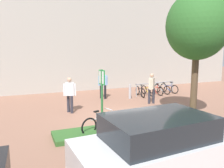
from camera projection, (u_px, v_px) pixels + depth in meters
name	position (u px, v px, depth m)	size (l,w,h in m)	color
ground_plane	(120.00, 117.00, 10.29)	(60.00, 60.00, 0.00)	#936651
building_facade	(78.00, 22.00, 16.56)	(28.00, 1.20, 10.00)	#B2ADA3
planter_strip	(144.00, 125.00, 8.86)	(7.00, 1.10, 0.16)	#336028
tree_sidewalk	(197.00, 26.00, 9.33)	(2.59, 2.59, 5.43)	brown
parking_sign_post	(102.00, 92.00, 7.99)	(0.10, 0.36, 2.34)	#2D7238
bike_at_sign	(101.00, 123.00, 8.30)	(1.61, 0.64, 0.86)	black
bike_rack_cluster	(155.00, 89.00, 15.37)	(3.19, 1.84, 0.83)	#99999E
bollard_steel	(130.00, 91.00, 14.05)	(0.16, 0.16, 0.90)	#ADADB2
person_shirt_white	(152.00, 86.00, 12.68)	(0.48, 0.44, 1.72)	#2D2D38
person_shirt_blue	(103.00, 83.00, 13.98)	(0.61, 0.40, 1.72)	black
person_casual_tan	(70.00, 93.00, 10.82)	(0.58, 0.39, 1.72)	#2D2D38
car_white_hatch	(162.00, 147.00, 5.33)	(4.40, 2.24, 1.54)	silver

